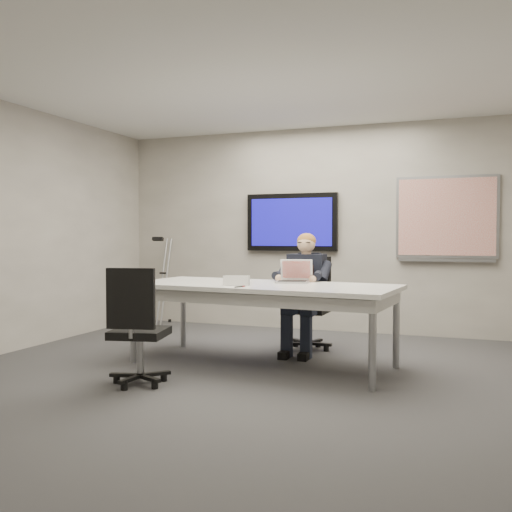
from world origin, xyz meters
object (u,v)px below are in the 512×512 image
(seated_person, at_px, (303,305))
(laptop, at_px, (294,277))
(office_chair_near, at_px, (138,349))
(conference_table, at_px, (262,293))
(office_chair_far, at_px, (309,320))

(seated_person, xyz_separation_m, laptop, (0.02, -0.41, 0.34))
(office_chair_near, xyz_separation_m, laptop, (1.00, 1.41, 0.56))
(conference_table, distance_m, office_chair_near, 1.40)
(conference_table, distance_m, seated_person, 0.76)
(conference_table, bearing_deg, office_chair_far, 82.04)
(office_chair_far, xyz_separation_m, seated_person, (-0.00, -0.25, 0.21))
(office_chair_far, bearing_deg, laptop, -86.68)
(seated_person, distance_m, laptop, 0.53)
(laptop, bearing_deg, office_chair_near, -136.09)
(laptop, bearing_deg, seated_person, 82.43)
(conference_table, distance_m, laptop, 0.42)
(office_chair_far, height_order, laptop, office_chair_far)
(seated_person, bearing_deg, laptop, -86.34)
(seated_person, bearing_deg, conference_table, -107.36)
(conference_table, xyz_separation_m, seated_person, (0.23, 0.70, -0.19))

